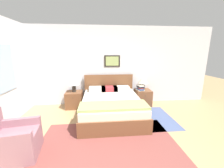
% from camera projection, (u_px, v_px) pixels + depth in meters
% --- Properties ---
extents(ground_plane, '(16.00, 16.00, 0.00)m').
position_uv_depth(ground_plane, '(115.00, 166.00, 2.21)').
color(ground_plane, tan).
extents(wall_back, '(7.30, 0.09, 2.60)m').
position_uv_depth(wall_back, '(105.00, 66.00, 4.63)').
color(wall_back, silver).
rests_on(wall_back, ground_plane).
extents(area_rug_main, '(2.74, 1.74, 0.01)m').
position_uv_depth(area_rug_main, '(108.00, 144.00, 2.71)').
color(area_rug_main, brown).
rests_on(area_rug_main, ground_plane).
extents(area_rug_bedside, '(0.95, 1.39, 0.01)m').
position_uv_depth(area_rug_bedside, '(154.00, 117.00, 3.80)').
color(area_rug_bedside, '#47567F').
rests_on(area_rug_bedside, ground_plane).
extents(bed, '(1.62, 1.98, 1.03)m').
position_uv_depth(bed, '(111.00, 106.00, 3.86)').
color(bed, brown).
rests_on(bed, ground_plane).
extents(armchair, '(0.83, 0.75, 0.82)m').
position_uv_depth(armchair, '(12.00, 142.00, 2.34)').
color(armchair, '#8E606B').
rests_on(armchair, ground_plane).
extents(nightstand_near_window, '(0.51, 0.52, 0.53)m').
position_uv_depth(nightstand_near_window, '(74.00, 100.00, 4.46)').
color(nightstand_near_window, brown).
rests_on(nightstand_near_window, ground_plane).
extents(nightstand_by_door, '(0.51, 0.52, 0.53)m').
position_uv_depth(nightstand_by_door, '(143.00, 97.00, 4.67)').
color(nightstand_by_door, brown).
rests_on(nightstand_by_door, ground_plane).
extents(table_lamp_near_window, '(0.34, 0.34, 0.45)m').
position_uv_depth(table_lamp_near_window, '(74.00, 82.00, 4.33)').
color(table_lamp_near_window, '#2D2823').
rests_on(table_lamp_near_window, nightstand_near_window).
extents(table_lamp_by_door, '(0.34, 0.34, 0.45)m').
position_uv_depth(table_lamp_by_door, '(143.00, 81.00, 4.54)').
color(table_lamp_by_door, '#2D2823').
rests_on(table_lamp_by_door, nightstand_by_door).
extents(book_thick_bottom, '(0.26, 0.27, 0.03)m').
position_uv_depth(book_thick_bottom, '(140.00, 90.00, 4.55)').
color(book_thick_bottom, silver).
rests_on(book_thick_bottom, nightstand_by_door).
extents(book_hardcover_middle, '(0.20, 0.29, 0.04)m').
position_uv_depth(book_hardcover_middle, '(140.00, 89.00, 4.54)').
color(book_hardcover_middle, '#335693').
rests_on(book_hardcover_middle, book_thick_bottom).
extents(book_novel_upper, '(0.17, 0.23, 0.04)m').
position_uv_depth(book_novel_upper, '(140.00, 88.00, 4.53)').
color(book_novel_upper, '#B7332D').
rests_on(book_novel_upper, book_hardcover_middle).
extents(book_slim_near_top, '(0.21, 0.25, 0.04)m').
position_uv_depth(book_slim_near_top, '(140.00, 87.00, 4.52)').
color(book_slim_near_top, '#232328').
rests_on(book_slim_near_top, book_novel_upper).
extents(book_paperback_top, '(0.19, 0.26, 0.04)m').
position_uv_depth(book_paperback_top, '(140.00, 85.00, 4.51)').
color(book_paperback_top, silver).
rests_on(book_paperback_top, book_slim_near_top).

